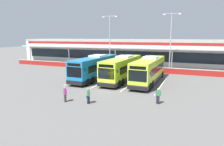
# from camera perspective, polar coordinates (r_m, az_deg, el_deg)

# --- Properties ---
(ground_plane) EXTENTS (200.00, 200.00, 0.00)m
(ground_plane) POSITION_cam_1_polar(r_m,az_deg,el_deg) (26.19, -1.63, -4.60)
(ground_plane) COLOR #605E5B
(terminal_building) EXTENTS (70.00, 13.00, 6.00)m
(terminal_building) POSITION_cam_1_polar(r_m,az_deg,el_deg) (51.24, 10.57, 5.97)
(terminal_building) COLOR silver
(terminal_building) RESTS_ON ground
(red_barrier_wall) EXTENTS (60.00, 0.40, 1.10)m
(red_barrier_wall) POSITION_cam_1_polar(r_m,az_deg,el_deg) (39.51, 6.83, 1.23)
(red_barrier_wall) COLOR maroon
(red_barrier_wall) RESTS_ON ground
(coach_bus_leftmost) EXTENTS (3.07, 12.20, 3.78)m
(coach_bus_leftmost) POSITION_cam_1_polar(r_m,az_deg,el_deg) (32.35, -4.75, 1.47)
(coach_bus_leftmost) COLOR #1972B7
(coach_bus_leftmost) RESTS_ON ground
(coach_bus_left_centre) EXTENTS (3.07, 12.20, 3.78)m
(coach_bus_left_centre) POSITION_cam_1_polar(r_m,az_deg,el_deg) (31.17, 2.97, 1.16)
(coach_bus_left_centre) COLOR #B7DB2D
(coach_bus_left_centre) RESTS_ON ground
(coach_bus_centre) EXTENTS (3.07, 12.20, 3.78)m
(coach_bus_centre) POSITION_cam_1_polar(r_m,az_deg,el_deg) (30.13, 10.39, 0.68)
(coach_bus_centre) COLOR #B7DB2D
(coach_bus_centre) RESTS_ON ground
(bay_stripe_far_west) EXTENTS (0.14, 13.00, 0.01)m
(bay_stripe_far_west) POSITION_cam_1_polar(r_m,az_deg,el_deg) (34.17, -7.28, -1.14)
(bay_stripe_far_west) COLOR silver
(bay_stripe_far_west) RESTS_ON ground
(bay_stripe_west) EXTENTS (0.14, 13.00, 0.01)m
(bay_stripe_west) POSITION_cam_1_polar(r_m,az_deg,el_deg) (32.36, -0.78, -1.70)
(bay_stripe_west) COLOR silver
(bay_stripe_west) RESTS_ON ground
(bay_stripe_mid_west) EXTENTS (0.14, 13.00, 0.01)m
(bay_stripe_mid_west) POSITION_cam_1_polar(r_m,az_deg,el_deg) (31.01, 6.40, -2.29)
(bay_stripe_mid_west) COLOR silver
(bay_stripe_mid_west) RESTS_ON ground
(bay_stripe_centre) EXTENTS (0.14, 13.00, 0.01)m
(bay_stripe_centre) POSITION_cam_1_polar(r_m,az_deg,el_deg) (30.19, 14.11, -2.89)
(bay_stripe_centre) COLOR silver
(bay_stripe_centre) RESTS_ON ground
(pedestrian_with_handbag) EXTENTS (0.57, 0.57, 1.62)m
(pedestrian_with_handbag) POSITION_cam_1_polar(r_m,az_deg,el_deg) (20.64, -6.73, -6.31)
(pedestrian_with_handbag) COLOR black
(pedestrian_with_handbag) RESTS_ON ground
(pedestrian_in_dark_coat) EXTENTS (0.54, 0.30, 1.62)m
(pedestrian_in_dark_coat) POSITION_cam_1_polar(r_m,az_deg,el_deg) (20.92, 12.90, -6.23)
(pedestrian_in_dark_coat) COLOR black
(pedestrian_in_dark_coat) RESTS_ON ground
(pedestrian_child) EXTENTS (0.51, 0.41, 1.62)m
(pedestrian_child) POSITION_cam_1_polar(r_m,az_deg,el_deg) (21.57, -13.17, -5.74)
(pedestrian_child) COLOR #4C4238
(pedestrian_child) RESTS_ON ground
(lamp_post_west) EXTENTS (3.24, 0.28, 11.00)m
(lamp_post_west) POSITION_cam_1_polar(r_m,az_deg,el_deg) (42.83, -0.63, 9.71)
(lamp_post_west) COLOR #9E9EA3
(lamp_post_west) RESTS_ON ground
(lamp_post_centre) EXTENTS (3.24, 0.28, 11.00)m
(lamp_post_centre) POSITION_cam_1_polar(r_m,az_deg,el_deg) (39.58, 16.28, 9.25)
(lamp_post_centre) COLOR #9E9EA3
(lamp_post_centre) RESTS_ON ground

